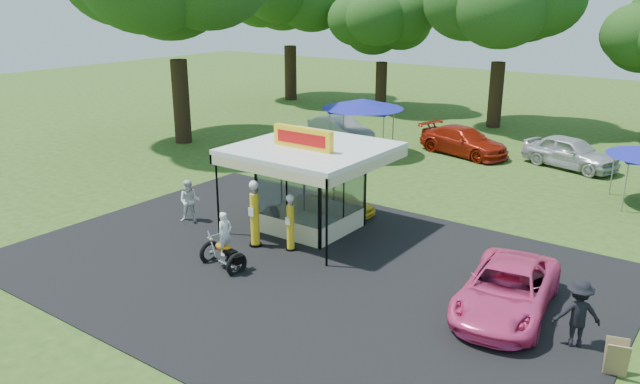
{
  "coord_description": "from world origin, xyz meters",
  "views": [
    {
      "loc": [
        11.84,
        -13.42,
        8.96
      ],
      "look_at": [
        -0.86,
        4.0,
        2.02
      ],
      "focal_mm": 35.0,
      "sensor_mm": 36.0,
      "label": 1
    }
  ],
  "objects_px": {
    "bg_car_c": "(570,152)",
    "bg_car_a": "(340,130)",
    "pink_sedan": "(507,290)",
    "motorcycle": "(225,246)",
    "a_frame_sign": "(616,359)",
    "gas_pump_right": "(290,224)",
    "tent_west": "(363,104)",
    "spectator_east_a": "(578,314)",
    "bg_car_b": "(464,141)",
    "gas_station_kiosk": "(311,186)",
    "gas_pump_left": "(255,215)",
    "kiosk_car": "(343,203)",
    "spectator_west": "(190,201)"
  },
  "relations": [
    {
      "from": "gas_pump_left",
      "to": "kiosk_car",
      "type": "xyz_separation_m",
      "value": [
        0.6,
        4.83,
        -0.74
      ]
    },
    {
      "from": "gas_pump_right",
      "to": "tent_west",
      "type": "height_order",
      "value": "tent_west"
    },
    {
      "from": "bg_car_b",
      "to": "bg_car_c",
      "type": "xyz_separation_m",
      "value": [
        5.74,
        0.64,
        0.06
      ]
    },
    {
      "from": "gas_pump_right",
      "to": "pink_sedan",
      "type": "bearing_deg",
      "value": 0.95
    },
    {
      "from": "pink_sedan",
      "to": "bg_car_a",
      "type": "xyz_separation_m",
      "value": [
        -16.12,
        15.05,
        0.09
      ]
    },
    {
      "from": "bg_car_a",
      "to": "bg_car_b",
      "type": "xyz_separation_m",
      "value": [
        7.47,
        1.61,
        -0.02
      ]
    },
    {
      "from": "spectator_east_a",
      "to": "bg_car_b",
      "type": "height_order",
      "value": "spectator_east_a"
    },
    {
      "from": "kiosk_car",
      "to": "spectator_east_a",
      "type": "bearing_deg",
      "value": -114.66
    },
    {
      "from": "gas_station_kiosk",
      "to": "bg_car_c",
      "type": "height_order",
      "value": "gas_station_kiosk"
    },
    {
      "from": "bg_car_c",
      "to": "bg_car_a",
      "type": "bearing_deg",
      "value": 115.4
    },
    {
      "from": "pink_sedan",
      "to": "gas_pump_left",
      "type": "bearing_deg",
      "value": 176.11
    },
    {
      "from": "bg_car_c",
      "to": "spectator_west",
      "type": "bearing_deg",
      "value": 165.52
    },
    {
      "from": "a_frame_sign",
      "to": "spectator_west",
      "type": "height_order",
      "value": "spectator_west"
    },
    {
      "from": "tent_west",
      "to": "spectator_east_a",
      "type": "bearing_deg",
      "value": -41.95
    },
    {
      "from": "kiosk_car",
      "to": "tent_west",
      "type": "height_order",
      "value": "tent_west"
    },
    {
      "from": "spectator_east_a",
      "to": "bg_car_c",
      "type": "bearing_deg",
      "value": -104.82
    },
    {
      "from": "gas_pump_left",
      "to": "a_frame_sign",
      "type": "height_order",
      "value": "gas_pump_left"
    },
    {
      "from": "a_frame_sign",
      "to": "tent_west",
      "type": "xyz_separation_m",
      "value": [
        -16.69,
        14.79,
        2.45
      ]
    },
    {
      "from": "gas_pump_right",
      "to": "motorcycle",
      "type": "relative_size",
      "value": 1.02
    },
    {
      "from": "spectator_east_a",
      "to": "kiosk_car",
      "type": "bearing_deg",
      "value": -55.13
    },
    {
      "from": "bg_car_b",
      "to": "gas_pump_right",
      "type": "bearing_deg",
      "value": -163.0
    },
    {
      "from": "spectator_west",
      "to": "bg_car_b",
      "type": "bearing_deg",
      "value": 36.92
    },
    {
      "from": "motorcycle",
      "to": "spectator_east_a",
      "type": "bearing_deg",
      "value": 18.34
    },
    {
      "from": "pink_sedan",
      "to": "bg_car_c",
      "type": "distance_m",
      "value": 17.56
    },
    {
      "from": "gas_pump_right",
      "to": "gas_pump_left",
      "type": "bearing_deg",
      "value": -159.69
    },
    {
      "from": "bg_car_b",
      "to": "bg_car_c",
      "type": "height_order",
      "value": "bg_car_c"
    },
    {
      "from": "gas_station_kiosk",
      "to": "gas_pump_left",
      "type": "bearing_deg",
      "value": -102.97
    },
    {
      "from": "gas_station_kiosk",
      "to": "bg_car_a",
      "type": "relative_size",
      "value": 1.1
    },
    {
      "from": "pink_sedan",
      "to": "bg_car_c",
      "type": "relative_size",
      "value": 1.03
    },
    {
      "from": "spectator_east_a",
      "to": "gas_station_kiosk",
      "type": "bearing_deg",
      "value": -44.71
    },
    {
      "from": "a_frame_sign",
      "to": "pink_sedan",
      "type": "height_order",
      "value": "pink_sedan"
    },
    {
      "from": "motorcycle",
      "to": "pink_sedan",
      "type": "height_order",
      "value": "motorcycle"
    },
    {
      "from": "gas_pump_right",
      "to": "spectator_west",
      "type": "bearing_deg",
      "value": -179.16
    },
    {
      "from": "gas_pump_right",
      "to": "bg_car_c",
      "type": "bearing_deg",
      "value": 73.94
    },
    {
      "from": "motorcycle",
      "to": "bg_car_a",
      "type": "xyz_separation_m",
      "value": [
        -7.37,
        17.71,
        -0.01
      ]
    },
    {
      "from": "gas_pump_left",
      "to": "bg_car_c",
      "type": "relative_size",
      "value": 0.51
    },
    {
      "from": "spectator_east_a",
      "to": "bg_car_b",
      "type": "bearing_deg",
      "value": -88.63
    },
    {
      "from": "gas_pump_left",
      "to": "spectator_east_a",
      "type": "bearing_deg",
      "value": -0.52
    },
    {
      "from": "gas_station_kiosk",
      "to": "kiosk_car",
      "type": "xyz_separation_m",
      "value": [
        -0.0,
        2.21,
        -1.3
      ]
    },
    {
      "from": "spectator_east_a",
      "to": "bg_car_a",
      "type": "height_order",
      "value": "spectator_east_a"
    },
    {
      "from": "bg_car_a",
      "to": "a_frame_sign",
      "type": "bearing_deg",
      "value": -112.66
    },
    {
      "from": "a_frame_sign",
      "to": "pink_sedan",
      "type": "bearing_deg",
      "value": 138.44
    },
    {
      "from": "kiosk_car",
      "to": "bg_car_a",
      "type": "xyz_separation_m",
      "value": [
        -7.51,
        10.83,
        0.33
      ]
    },
    {
      "from": "a_frame_sign",
      "to": "bg_car_a",
      "type": "bearing_deg",
      "value": 122.97
    },
    {
      "from": "bg_car_a",
      "to": "pink_sedan",
      "type": "bearing_deg",
      "value": -115.2
    },
    {
      "from": "motorcycle",
      "to": "bg_car_b",
      "type": "height_order",
      "value": "motorcycle"
    },
    {
      "from": "kiosk_car",
      "to": "bg_car_b",
      "type": "distance_m",
      "value": 12.45
    },
    {
      "from": "motorcycle",
      "to": "a_frame_sign",
      "type": "distance_m",
      "value": 12.12
    },
    {
      "from": "bg_car_b",
      "to": "bg_car_c",
      "type": "bearing_deg",
      "value": -69.06
    },
    {
      "from": "bg_car_c",
      "to": "kiosk_car",
      "type": "bearing_deg",
      "value": 172.18
    }
  ]
}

